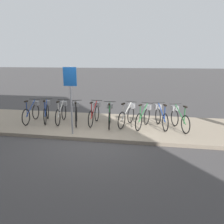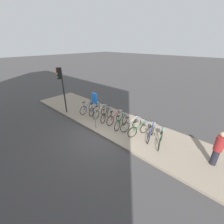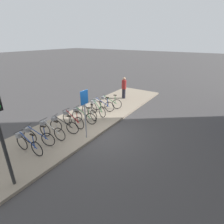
% 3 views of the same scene
% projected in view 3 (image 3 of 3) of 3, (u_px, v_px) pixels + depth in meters
% --- Properties ---
extents(ground_plane, '(120.00, 120.00, 0.00)m').
position_uv_depth(ground_plane, '(101.00, 134.00, 8.53)').
color(ground_plane, '#423F3F').
extents(sidewalk, '(16.09, 3.27, 0.12)m').
position_uv_depth(sidewalk, '(77.00, 125.00, 9.34)').
color(sidewalk, gray).
rests_on(sidewalk, ground_plane).
extents(parked_bicycle_0, '(0.46, 1.51, 0.93)m').
position_uv_depth(parked_bicycle_0, '(27.00, 143.00, 6.86)').
color(parked_bicycle_0, black).
rests_on(parked_bicycle_0, sidewalk).
extents(parked_bicycle_1, '(0.64, 1.44, 0.93)m').
position_uv_depth(parked_bicycle_1, '(37.00, 136.00, 7.36)').
color(parked_bicycle_1, black).
rests_on(parked_bicycle_1, sidewalk).
extents(parked_bicycle_2, '(0.46, 1.50, 0.93)m').
position_uv_depth(parked_bicycle_2, '(50.00, 130.00, 7.86)').
color(parked_bicycle_2, black).
rests_on(parked_bicycle_2, sidewalk).
extents(parked_bicycle_3, '(0.60, 1.45, 0.93)m').
position_uv_depth(parked_bicycle_3, '(62.00, 125.00, 8.31)').
color(parked_bicycle_3, black).
rests_on(parked_bicycle_3, sidewalk).
extents(parked_bicycle_4, '(0.46, 1.51, 0.93)m').
position_uv_depth(parked_bicycle_4, '(72.00, 119.00, 8.92)').
color(parked_bicycle_4, black).
rests_on(parked_bicycle_4, sidewalk).
extents(parked_bicycle_5, '(0.46, 1.50, 0.93)m').
position_uv_depth(parked_bicycle_5, '(82.00, 115.00, 9.32)').
color(parked_bicycle_5, black).
rests_on(parked_bicycle_5, sidewalk).
extents(parked_bicycle_6, '(0.59, 1.45, 0.93)m').
position_uv_depth(parked_bicycle_6, '(88.00, 111.00, 9.92)').
color(parked_bicycle_6, black).
rests_on(parked_bicycle_6, sidewalk).
extents(parked_bicycle_7, '(0.61, 1.45, 0.93)m').
position_uv_depth(parked_bicycle_7, '(97.00, 108.00, 10.33)').
color(parked_bicycle_7, black).
rests_on(parked_bicycle_7, sidewalk).
extents(parked_bicycle_8, '(0.55, 1.47, 0.93)m').
position_uv_depth(parked_bicycle_8, '(101.00, 104.00, 10.88)').
color(parked_bicycle_8, black).
rests_on(parked_bicycle_8, sidewalk).
extents(parked_bicycle_9, '(0.62, 1.45, 0.93)m').
position_uv_depth(parked_bicycle_9, '(109.00, 102.00, 11.29)').
color(parked_bicycle_9, black).
rests_on(parked_bicycle_9, sidewalk).
extents(pedestrian, '(0.34, 0.34, 1.60)m').
position_uv_depth(pedestrian, '(124.00, 87.00, 13.02)').
color(pedestrian, '#23232D').
rests_on(pedestrian, sidewalk).
extents(sign_post, '(0.44, 0.07, 2.23)m').
position_uv_depth(sign_post, '(85.00, 107.00, 7.47)').
color(sign_post, '#99999E').
rests_on(sign_post, sidewalk).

